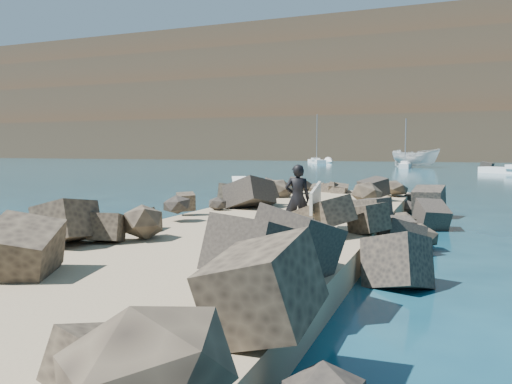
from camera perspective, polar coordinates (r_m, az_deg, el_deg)
ground at (r=14.00m, az=1.49°, el=-5.80°), size 800.00×800.00×0.00m
jetty at (r=12.11m, az=-1.73°, el=-6.05°), size 6.00×26.00×0.60m
riprap_left at (r=13.87m, az=-12.03°, el=-3.91°), size 2.60×22.00×1.00m
riprap_right at (r=11.77m, az=12.43°, el=-5.50°), size 2.60×22.00×1.00m
headland at (r=173.54m, az=23.28°, el=9.01°), size 360.00×140.00×32.00m
surfboard_resting at (r=20.12m, az=-1.76°, el=0.49°), size 1.62×2.41×0.08m
boat_imported at (r=74.01m, az=17.76°, el=3.73°), size 7.16×4.08×2.61m
surfer_with_board at (r=12.02m, az=5.05°, el=-0.72°), size 0.97×2.02×1.64m
sailboat_b at (r=69.94m, az=16.64°, el=2.92°), size 1.32×5.51×6.78m
sailboat_e at (r=89.86m, az=6.93°, el=3.50°), size 4.86×7.26×8.84m
headland_buildings at (r=168.52m, az=25.99°, el=15.21°), size 137.50×30.50×5.00m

